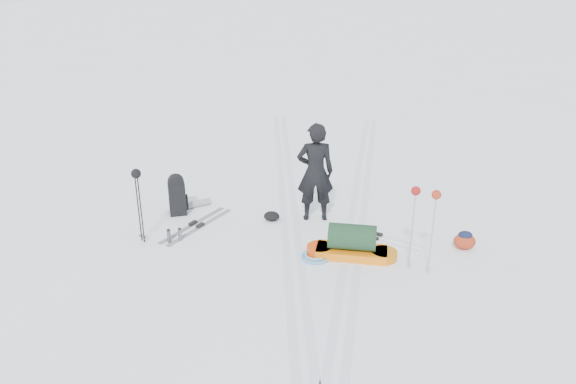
{
  "coord_description": "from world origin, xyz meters",
  "views": [
    {
      "loc": [
        0.2,
        -9.13,
        4.89
      ],
      "look_at": [
        -0.08,
        0.3,
        0.95
      ],
      "focal_mm": 35.0,
      "sensor_mm": 36.0,
      "label": 1
    }
  ],
  "objects_px": {
    "skier": "(315,172)",
    "pulk_sled": "(352,244)",
    "expedition_rucksack": "(180,196)",
    "ski_poles_black": "(137,183)"
  },
  "relations": [
    {
      "from": "pulk_sled",
      "to": "expedition_rucksack",
      "type": "bearing_deg",
      "value": 161.1
    },
    {
      "from": "pulk_sled",
      "to": "expedition_rucksack",
      "type": "xyz_separation_m",
      "value": [
        -3.4,
        1.72,
        0.16
      ]
    },
    {
      "from": "skier",
      "to": "expedition_rucksack",
      "type": "xyz_separation_m",
      "value": [
        -2.76,
        0.17,
        -0.61
      ]
    },
    {
      "from": "pulk_sled",
      "to": "ski_poles_black",
      "type": "height_order",
      "value": "ski_poles_black"
    },
    {
      "from": "pulk_sled",
      "to": "expedition_rucksack",
      "type": "relative_size",
      "value": 1.91
    },
    {
      "from": "pulk_sled",
      "to": "ski_poles_black",
      "type": "bearing_deg",
      "value": -178.76
    },
    {
      "from": "skier",
      "to": "ski_poles_black",
      "type": "xyz_separation_m",
      "value": [
        -3.21,
        -1.1,
        0.18
      ]
    },
    {
      "from": "skier",
      "to": "pulk_sled",
      "type": "bearing_deg",
      "value": 107.82
    },
    {
      "from": "skier",
      "to": "pulk_sled",
      "type": "relative_size",
      "value": 1.22
    },
    {
      "from": "skier",
      "to": "pulk_sled",
      "type": "distance_m",
      "value": 1.84
    }
  ]
}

